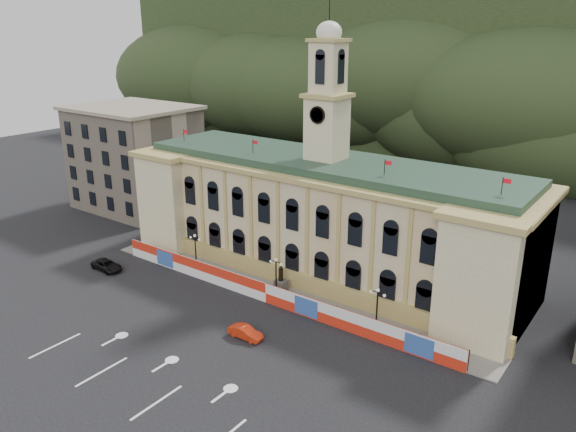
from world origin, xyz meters
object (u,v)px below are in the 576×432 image
Objects in this scene: red_sedan at (246,332)px; statue at (281,285)px; black_suv at (107,265)px; lamp_center at (276,274)px.

statue is at bearing 14.93° from red_sedan.
black_suv is at bearing 83.17° from red_sedan.
black_suv is at bearing -160.03° from statue.
lamp_center is at bearing -69.43° from black_suv.
statue is 0.91× the size of red_sedan.
lamp_center is 10.65m from red_sedan.
black_suv is (-23.72, -8.62, -0.49)m from statue.
red_sedan is (3.33, -10.83, -0.52)m from statue.
statue is at bearing -67.27° from black_suv.
lamp_center is 25.03m from black_suv.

